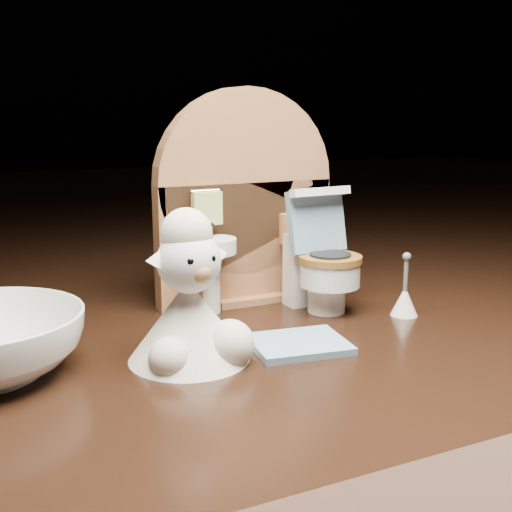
{
  "coord_description": "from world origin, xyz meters",
  "views": [
    {
      "loc": [
        -0.19,
        -0.34,
        0.13
      ],
      "look_at": [
        -0.02,
        0.01,
        0.05
      ],
      "focal_mm": 45.0,
      "sensor_mm": 36.0,
      "label": 1
    }
  ],
  "objects": [
    {
      "name": "toilet_brush",
      "position": [
        0.08,
        -0.01,
        0.01
      ],
      "size": [
        0.02,
        0.02,
        0.04
      ],
      "color": "white",
      "rests_on": "ground"
    },
    {
      "name": "toy_toilet",
      "position": [
        0.04,
        0.02,
        0.03
      ],
      "size": [
        0.05,
        0.06,
        0.08
      ],
      "rotation": [
        0.0,
        0.0,
        0.06
      ],
      "color": "white",
      "rests_on": "ground"
    },
    {
      "name": "plush_lamb",
      "position": [
        -0.07,
        -0.03,
        0.03
      ],
      "size": [
        0.07,
        0.07,
        0.09
      ],
      "rotation": [
        0.0,
        0.0,
        0.12
      ],
      "color": "beige",
      "rests_on": "ground"
    },
    {
      "name": "bath_mat",
      "position": [
        -0.01,
        -0.04,
        0.0
      ],
      "size": [
        0.06,
        0.05,
        0.0
      ],
      "primitive_type": "cube",
      "rotation": [
        0.0,
        0.0,
        -0.14
      ],
      "color": "#6D90A9",
      "rests_on": "ground"
    },
    {
      "name": "backdrop_panel",
      "position": [
        -0.0,
        0.06,
        0.07
      ],
      "size": [
        0.13,
        0.05,
        0.15
      ],
      "color": "#9D653D",
      "rests_on": "ground"
    }
  ]
}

